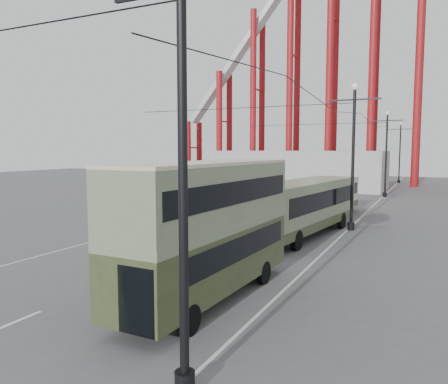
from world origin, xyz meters
The scene contains 12 objects.
ground centered at (0.00, 0.00, 0.00)m, with size 160.00×160.00×0.00m, color #535355.
road_markings centered at (-0.86, 19.70, 0.01)m, with size 12.52×120.00×0.01m.
lamp_post_near centered at (5.60, -3.00, 7.86)m, with size 3.20×0.44×10.80m.
lamp_post_mid centered at (5.60, 18.00, 4.68)m, with size 3.20×0.44×9.32m.
lamp_post_far centered at (5.60, 40.00, 4.68)m, with size 3.20×0.44×9.32m.
lamp_post_distant centered at (5.60, 62.00, 4.68)m, with size 3.20×0.44×9.32m.
roller_coaster centered at (-2.49, 56.89, 22.92)m, with size 52.95×5.00×55.48m.
fairground_shed centered at (-6.00, 47.00, 2.50)m, with size 22.00×10.00×5.00m, color #9D9C98.
double_decker_bus centered at (3.33, 2.49, 2.68)m, with size 2.63×8.99×4.78m.
single_decker_green centered at (3.31, 14.99, 1.86)m, with size 4.09×11.90×3.30m.
single_decker_cream centered at (3.08, 23.05, 1.64)m, with size 3.03×9.48×2.90m.
pedestrian centered at (0.97, 7.48, 0.99)m, with size 0.72×0.47×1.97m, color black.
Camera 1 is at (10.15, -10.61, 5.19)m, focal length 35.00 mm.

